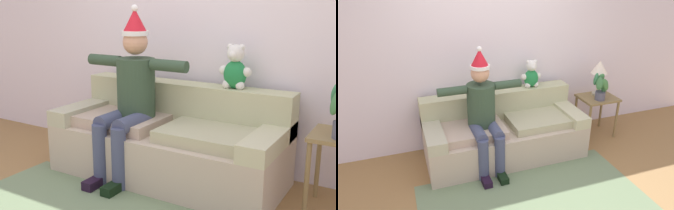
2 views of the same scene
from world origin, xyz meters
The scene contains 9 objects.
ground_plane centered at (0.00, 0.00, 0.00)m, with size 10.00×10.00×0.00m, color olive.
back_wall centered at (0.00, 1.55, 1.35)m, with size 7.00×0.10×2.70m, color silver.
couch centered at (0.00, 1.04, 0.32)m, with size 2.04×0.85×0.81m.
person_seated centered at (-0.31, 0.88, 0.76)m, with size 1.02×0.77×1.51m.
teddy_bear centered at (0.49, 1.30, 0.98)m, with size 0.29×0.17×0.38m.
side_table centered at (1.46, 1.09, 0.50)m, with size 0.52×0.43×0.60m.
table_lamp centered at (1.49, 1.18, 1.00)m, with size 0.24×0.24×0.51m.
potted_plant centered at (1.42, 1.00, 0.80)m, with size 0.26×0.22×0.39m.
area_rug centered at (0.00, 0.02, 0.00)m, with size 2.42×1.36×0.01m, color #6C835C.
Camera 2 is at (-1.20, -2.43, 2.34)m, focal length 33.77 mm.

